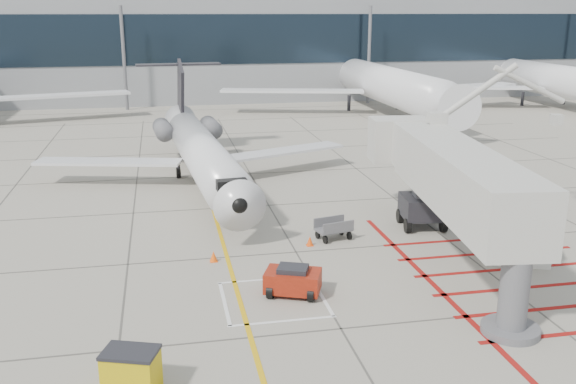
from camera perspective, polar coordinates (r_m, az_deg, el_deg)
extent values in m
plane|color=gray|center=(27.81, 2.45, -8.28)|extent=(260.00, 260.00, 0.00)
cone|color=#FF580D|center=(30.40, -6.63, -5.70)|extent=(0.37, 0.37, 0.51)
cone|color=#F2490C|center=(32.20, 1.96, -4.37)|extent=(0.35, 0.35, 0.49)
cube|color=gray|center=(96.11, -1.67, 13.18)|extent=(180.00, 28.00, 14.00)
cube|color=black|center=(82.26, 0.01, 13.45)|extent=(180.00, 0.10, 6.00)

